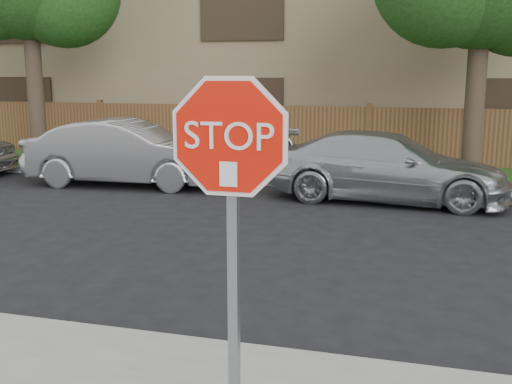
% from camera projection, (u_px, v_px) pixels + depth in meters
% --- Properties ---
extents(ground, '(90.00, 90.00, 0.00)m').
position_uv_depth(ground, '(257.00, 354.00, 5.45)').
color(ground, black).
rests_on(ground, ground).
extents(far_curb, '(70.00, 0.30, 0.15)m').
position_uv_depth(far_curb, '(354.00, 185.00, 13.14)').
color(far_curb, gray).
rests_on(far_curb, ground).
extents(grass_strip, '(70.00, 3.00, 0.12)m').
position_uv_depth(grass_strip, '(361.00, 174.00, 14.71)').
color(grass_strip, '#1E4714').
rests_on(grass_strip, ground).
extents(fence, '(70.00, 0.12, 1.60)m').
position_uv_depth(fence, '(368.00, 137.00, 16.07)').
color(fence, '#4D341B').
rests_on(fence, ground).
extents(apartment_building, '(35.20, 9.20, 7.20)m').
position_uv_depth(apartment_building, '(385.00, 42.00, 20.83)').
color(apartment_building, '#8A7C56').
rests_on(apartment_building, ground).
extents(stop_sign, '(1.01, 0.13, 2.55)m').
position_uv_depth(stop_sign, '(231.00, 189.00, 3.63)').
color(stop_sign, gray).
rests_on(stop_sign, sidewalk_near).
extents(sedan_left, '(4.55, 1.81, 1.47)m').
position_uv_depth(sedan_left, '(127.00, 153.00, 13.45)').
color(sedan_left, '#A4A5A9').
rests_on(sedan_left, ground).
extents(sedan_right, '(4.80, 2.21, 1.36)m').
position_uv_depth(sedan_right, '(387.00, 167.00, 11.84)').
color(sedan_right, '#B1B4B9').
rests_on(sedan_right, ground).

